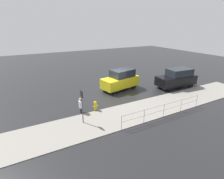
{
  "coord_description": "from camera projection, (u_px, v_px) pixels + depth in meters",
  "views": [
    {
      "loc": [
        8.05,
        13.88,
        6.34
      ],
      "look_at": [
        1.12,
        1.08,
        0.9
      ],
      "focal_mm": 28.0,
      "sensor_mm": 36.0,
      "label": 1
    }
  ],
  "objects": [
    {
      "name": "pedestrian",
      "position": [
        81.0,
        105.0,
        13.12
      ],
      "size": [
        0.3,
        0.56,
        1.22
      ],
      "color": "silver",
      "rests_on": "ground"
    },
    {
      "name": "moving_hatchback",
      "position": [
        121.0,
        80.0,
        17.89
      ],
      "size": [
        4.15,
        2.39,
        2.06
      ],
      "color": "yellow",
      "rests_on": "ground"
    },
    {
      "name": "sign_post",
      "position": [
        82.0,
        102.0,
        11.43
      ],
      "size": [
        0.07,
        0.44,
        2.4
      ],
      "color": "#4C4C51",
      "rests_on": "ground"
    },
    {
      "name": "ground_plane",
      "position": [
        117.0,
        93.0,
        17.25
      ],
      "size": [
        60.0,
        60.0,
        0.0
      ],
      "primitive_type": "plane",
      "color": "black"
    },
    {
      "name": "kerb_strip",
      "position": [
        143.0,
        110.0,
        13.78
      ],
      "size": [
        24.0,
        3.2,
        0.04
      ],
      "primitive_type": "cube",
      "color": "gray",
      "rests_on": "ground"
    },
    {
      "name": "fire_hydrant",
      "position": [
        95.0,
        106.0,
        13.56
      ],
      "size": [
        0.42,
        0.31,
        0.8
      ],
      "color": "gold",
      "rests_on": "ground"
    },
    {
      "name": "parked_sedan",
      "position": [
        177.0,
        78.0,
        18.53
      ],
      "size": [
        4.42,
        2.07,
        1.98
      ],
      "color": "black",
      "rests_on": "ground"
    },
    {
      "name": "metal_railing",
      "position": [
        164.0,
        108.0,
        12.5
      ],
      "size": [
        7.17,
        0.04,
        1.05
      ],
      "color": "#B7BABF",
      "rests_on": "ground"
    }
  ]
}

